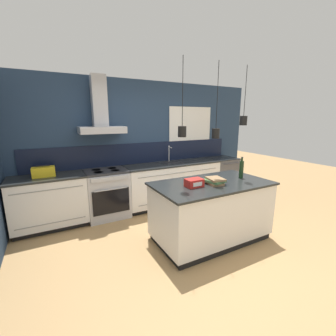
% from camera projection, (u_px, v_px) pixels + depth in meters
% --- Properties ---
extents(ground_plane, '(16.00, 16.00, 0.00)m').
position_uv_depth(ground_plane, '(193.00, 248.00, 3.27)').
color(ground_plane, tan).
rests_on(ground_plane, ground).
extents(wall_back, '(5.60, 2.02, 2.60)m').
position_uv_depth(wall_back, '(138.00, 142.00, 4.67)').
color(wall_back, navy).
rests_on(wall_back, ground_plane).
extents(counter_run_left, '(1.18, 0.64, 0.91)m').
position_uv_depth(counter_run_left, '(50.00, 202.00, 3.80)').
color(counter_run_left, black).
rests_on(counter_run_left, ground_plane).
extents(counter_run_sink, '(2.13, 0.64, 1.26)m').
position_uv_depth(counter_run_sink, '(173.00, 183.00, 4.91)').
color(counter_run_sink, black).
rests_on(counter_run_sink, ground_plane).
extents(oven_range, '(0.76, 0.66, 0.91)m').
position_uv_depth(oven_range, '(107.00, 193.00, 4.24)').
color(oven_range, '#B5B5BA').
rests_on(oven_range, ground_plane).
extents(dishwasher, '(0.63, 0.65, 0.91)m').
position_uv_depth(dishwasher, '(221.00, 176.00, 5.54)').
color(dishwasher, '#4C4C51').
rests_on(dishwasher, ground_plane).
extents(kitchen_island, '(1.76, 0.98, 0.91)m').
position_uv_depth(kitchen_island, '(211.00, 211.00, 3.44)').
color(kitchen_island, black).
rests_on(kitchen_island, ground_plane).
extents(bottle_on_island, '(0.07, 0.07, 0.34)m').
position_uv_depth(bottle_on_island, '(241.00, 169.00, 3.57)').
color(bottle_on_island, '#193319').
rests_on(bottle_on_island, kitchen_island).
extents(book_stack, '(0.27, 0.31, 0.09)m').
position_uv_depth(book_stack, '(215.00, 181.00, 3.26)').
color(book_stack, olive).
rests_on(book_stack, kitchen_island).
extents(red_supply_box, '(0.24, 0.17, 0.11)m').
position_uv_depth(red_supply_box, '(194.00, 183.00, 3.14)').
color(red_supply_box, red).
rests_on(red_supply_box, kitchen_island).
extents(yellow_toolbox, '(0.34, 0.18, 0.19)m').
position_uv_depth(yellow_toolbox, '(44.00, 172.00, 3.67)').
color(yellow_toolbox, gold).
rests_on(yellow_toolbox, counter_run_left).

